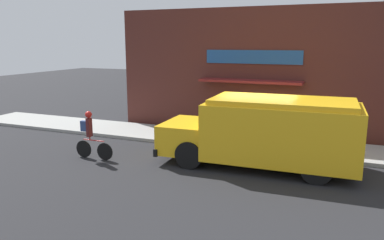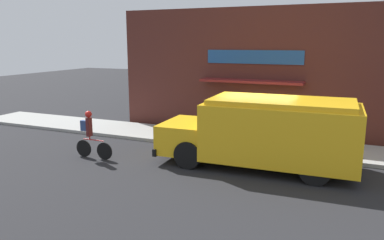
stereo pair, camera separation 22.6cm
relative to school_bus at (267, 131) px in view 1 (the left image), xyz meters
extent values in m
plane|color=#232326|center=(-0.57, 1.24, -1.17)|extent=(70.00, 70.00, 0.00)
cube|color=#999993|center=(-0.57, 2.47, -1.10)|extent=(28.00, 2.44, 0.13)
cube|color=#4C231E|center=(-0.57, 4.10, 1.51)|extent=(14.03, 0.18, 5.36)
cube|color=#1E4C93|center=(-1.44, 3.99, 2.15)|extent=(4.04, 0.05, 0.56)
cube|color=maroon|center=(-1.44, 3.61, 1.18)|extent=(4.24, 0.80, 0.10)
cube|color=yellow|center=(0.44, 0.01, 0.02)|extent=(4.70, 2.45, 1.76)
cube|color=yellow|center=(-2.65, -0.08, -0.37)|extent=(1.60, 2.18, 0.97)
cube|color=yellow|center=(0.44, 0.01, 0.98)|extent=(4.32, 2.26, 0.15)
cube|color=black|center=(-3.38, -0.10, -0.76)|extent=(0.19, 2.28, 0.24)
cube|color=red|center=(-0.88, 1.39, 0.11)|extent=(0.04, 0.44, 0.44)
cylinder|color=black|center=(-2.27, 0.93, -0.73)|extent=(0.89, 0.29, 0.88)
cylinder|color=black|center=(-2.22, -1.06, -0.73)|extent=(0.89, 0.29, 0.88)
cylinder|color=black|center=(1.55, 1.05, -0.73)|extent=(0.89, 0.29, 0.88)
cylinder|color=black|center=(1.61, -0.95, -0.73)|extent=(0.89, 0.29, 0.88)
cylinder|color=black|center=(-5.18, -1.37, -0.87)|extent=(0.60, 0.04, 0.60)
cylinder|color=black|center=(-6.05, -1.36, -0.87)|extent=(0.60, 0.04, 0.60)
cylinder|color=red|center=(-5.61, -1.36, -0.52)|extent=(0.83, 0.04, 0.04)
cylinder|color=red|center=(-5.76, -1.36, -0.46)|extent=(0.04, 0.04, 0.12)
cube|color=#561E1E|center=(-5.76, -1.36, -0.08)|extent=(0.12, 0.20, 0.64)
sphere|color=red|center=(-5.76, -1.36, 0.37)|extent=(0.23, 0.23, 0.23)
cube|color=navy|center=(-5.95, -1.36, -0.05)|extent=(0.26, 0.14, 0.36)
cylinder|color=#2D5138|center=(-2.90, 2.82, -0.61)|extent=(0.59, 0.59, 0.86)
cylinder|color=black|center=(-2.90, 2.82, -0.16)|extent=(0.60, 0.60, 0.04)
camera|label=1|loc=(2.13, -11.51, 2.76)|focal=35.00mm
camera|label=2|loc=(2.33, -11.42, 2.76)|focal=35.00mm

